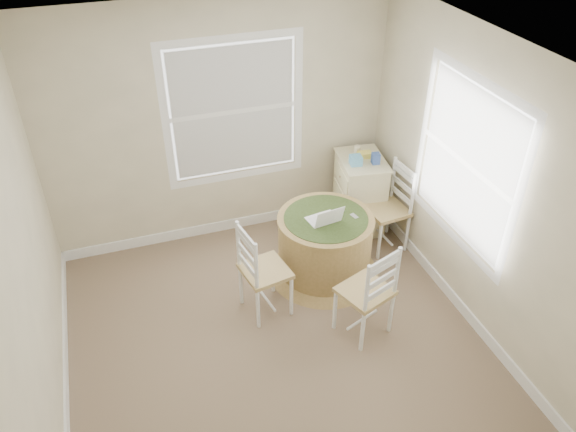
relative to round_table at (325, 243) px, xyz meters
name	(u,v)px	position (x,y,z in m)	size (l,w,h in m)	color
room	(287,208)	(-0.60, -0.58, 0.93)	(3.64, 3.64, 2.64)	#7C684F
round_table	(325,243)	(0.00, 0.00, 0.00)	(1.14, 1.14, 0.69)	#A28048
chair_left	(265,270)	(-0.72, -0.32, 0.10)	(0.42, 0.40, 0.95)	white
chair_near	(365,291)	(0.03, -0.87, 0.10)	(0.42, 0.40, 0.95)	white
chair_right	(386,209)	(0.79, 0.21, 0.10)	(0.42, 0.40, 0.95)	white
laptop	(324,219)	(-0.04, -0.05, 0.34)	(0.33, 0.30, 0.21)	white
mouse	(340,215)	(0.14, -0.01, 0.31)	(0.05, 0.09, 0.03)	white
phone	(354,216)	(0.27, -0.06, 0.31)	(0.04, 0.09, 0.02)	#B7BABF
keys	(340,212)	(0.17, 0.04, 0.31)	(0.06, 0.05, 0.03)	black
corner_chest	(359,193)	(0.68, 0.66, 0.06)	(0.58, 0.71, 0.86)	beige
tissue_box	(355,161)	(0.55, 0.57, 0.54)	(0.12, 0.12, 0.10)	#5CA8D3
box_yellow	(365,154)	(0.73, 0.70, 0.52)	(0.15, 0.10, 0.06)	#EEDD54
box_blue	(377,159)	(0.78, 0.52, 0.55)	(0.08, 0.08, 0.12)	#34519D
cup_cream	(357,149)	(0.68, 0.82, 0.53)	(0.07, 0.07, 0.09)	beige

